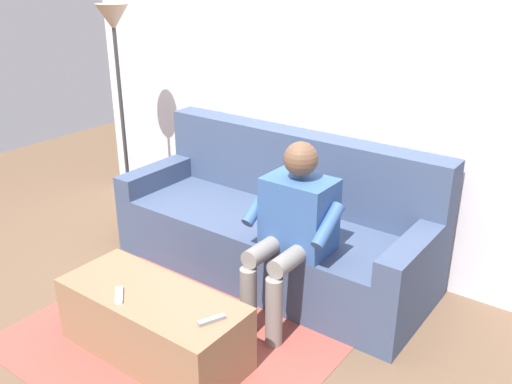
# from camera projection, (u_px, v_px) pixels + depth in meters

# --- Properties ---
(ground_plane) EXTENTS (8.00, 8.00, 0.00)m
(ground_plane) POSITION_uv_depth(u_px,v_px,m) (206.00, 317.00, 3.45)
(ground_plane) COLOR brown
(back_wall) EXTENTS (4.30, 0.06, 2.56)m
(back_wall) POSITION_uv_depth(u_px,v_px,m) (315.00, 79.00, 3.86)
(back_wall) COLOR silver
(back_wall) RESTS_ON ground
(couch) EXTENTS (2.21, 0.85, 0.94)m
(couch) POSITION_uv_depth(u_px,v_px,m) (276.00, 226.00, 3.89)
(couch) COLOR #3D4C6B
(couch) RESTS_ON ground
(coffee_table) EXTENTS (1.08, 0.45, 0.39)m
(coffee_table) POSITION_uv_depth(u_px,v_px,m) (154.00, 324.00, 3.06)
(coffee_table) COLOR #8C6B4C
(coffee_table) RESTS_ON ground
(person_solo_seated) EXTENTS (0.56, 0.57, 1.10)m
(person_solo_seated) POSITION_uv_depth(u_px,v_px,m) (293.00, 223.00, 3.25)
(person_solo_seated) COLOR #335693
(person_solo_seated) RESTS_ON ground
(remote_white) EXTENTS (0.13, 0.13, 0.02)m
(remote_white) POSITION_uv_depth(u_px,v_px,m) (119.00, 295.00, 2.95)
(remote_white) COLOR white
(remote_white) RESTS_ON coffee_table
(remote_gray) EXTENTS (0.09, 0.14, 0.02)m
(remote_gray) POSITION_uv_depth(u_px,v_px,m) (211.00, 320.00, 2.75)
(remote_gray) COLOR gray
(remote_gray) RESTS_ON coffee_table
(floor_rug) EXTENTS (1.76, 1.44, 0.01)m
(floor_rug) POSITION_uv_depth(u_px,v_px,m) (174.00, 339.00, 3.24)
(floor_rug) COLOR #9E473D
(floor_rug) RESTS_ON ground
(floor_lamp) EXTENTS (0.24, 0.24, 1.75)m
(floor_lamp) POSITION_uv_depth(u_px,v_px,m) (116.00, 49.00, 4.16)
(floor_lamp) COLOR #2D2D2D
(floor_lamp) RESTS_ON ground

